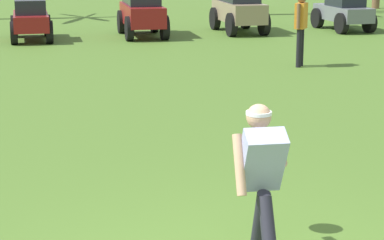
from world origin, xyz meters
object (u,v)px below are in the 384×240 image
Objects in this scene: teammate_midfield at (301,23)px; frisbee_in_flight at (261,153)px; frisbee_thrower at (262,180)px; parked_car_slot_d at (31,19)px; parked_car_slot_f at (238,7)px; parked_car_slot_e at (142,10)px; parked_car_slot_g at (344,11)px.

frisbee_in_flight is at bearing -112.38° from teammate_midfield.
frisbee_thrower reaches higher than parked_car_slot_d.
frisbee_thrower is 15.99m from parked_car_slot_f.
teammate_midfield reaches higher than frisbee_thrower.
frisbee_thrower is 0.89× the size of teammate_midfield.
frisbee_thrower is 0.58× the size of parked_car_slot_e.
parked_car_slot_g is (7.05, 14.46, -0.22)m from frisbee_in_flight.
parked_car_slot_f is (0.30, 5.98, -0.22)m from teammate_midfield.
teammate_midfield is 7.86m from parked_car_slot_d.
parked_car_slot_f is at bearing 75.08° from frisbee_thrower.
frisbee_thrower is 15.07m from parked_car_slot_d.
frisbee_in_flight is 14.43m from parked_car_slot_e.
teammate_midfield reaches higher than frisbee_in_flight.
frisbee_thrower is at bearing -94.70° from parked_car_slot_e.
teammate_midfield is at bearing -65.64° from parked_car_slot_e.
parked_car_slot_d is at bearing -176.46° from parked_car_slot_e.
parked_car_slot_d is at bearing 135.59° from teammate_midfield.
parked_car_slot_d is at bearing 96.82° from frisbee_thrower.
teammate_midfield is (3.82, 9.47, 0.15)m from frisbee_thrower.
parked_car_slot_g is at bearing 1.63° from parked_car_slot_d.
frisbee_in_flight is 15.20m from parked_car_slot_f.
parked_car_slot_d is 0.92× the size of parked_car_slot_e.
teammate_midfield is 0.69× the size of parked_car_slot_g.
parked_car_slot_e is (1.25, 15.15, -0.07)m from frisbee_thrower.
parked_car_slot_g is at bearing 58.95° from teammate_midfield.
parked_car_slot_f is at bearing 175.77° from parked_car_slot_g.
frisbee_in_flight is 0.16× the size of parked_car_slot_g.
parked_car_slot_f is at bearing 4.76° from parked_car_slot_d.
parked_car_slot_d is 5.93m from parked_car_slot_f.
parked_car_slot_d is 0.97× the size of parked_car_slot_g.
frisbee_in_flight is at bearing -104.81° from parked_car_slot_f.
parked_car_slot_g is (3.16, -0.23, -0.16)m from parked_car_slot_f.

